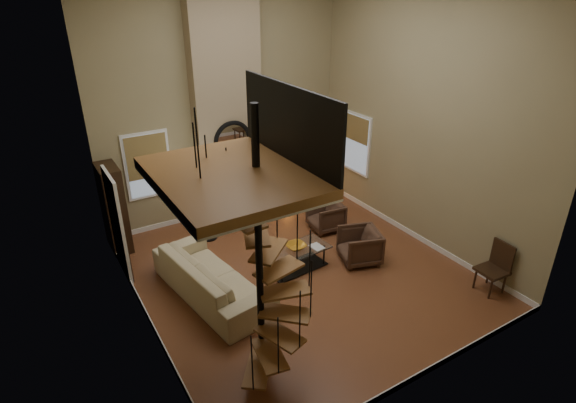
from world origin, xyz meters
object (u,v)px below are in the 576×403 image
floor_lamp (205,181)px  side_chair (496,266)px  accent_lamp (288,192)px  armchair_far (363,246)px  sofa (211,277)px  armchair_near (328,215)px  hutch (114,208)px  coffee_table (297,257)px

floor_lamp → side_chair: bearing=-50.1°
accent_lamp → armchair_far: bearing=-93.5°
sofa → armchair_near: 3.44m
accent_lamp → armchair_near: bearing=-90.4°
sofa → side_chair: size_ratio=2.67×
armchair_near → floor_lamp: bearing=-105.4°
armchair_near → side_chair: bearing=26.7°
hutch → floor_lamp: bearing=-20.1°
floor_lamp → side_chair: size_ratio=1.69×
armchair_far → coffee_table: bearing=-89.5°
armchair_near → accent_lamp: size_ratio=1.34×
hutch → side_chair: 7.69m
accent_lamp → side_chair: size_ratio=0.54×
hutch → armchair_far: bearing=-37.2°
armchair_near → hutch: bearing=-104.5°
sofa → accent_lamp: bearing=-59.3°
sofa → armchair_near: bearing=-83.0°
hutch → coffee_table: hutch is taller
hutch → accent_lamp: bearing=1.2°
hutch → armchair_near: 4.72m
hutch → floor_lamp: (1.81, -0.66, 0.46)m
hutch → side_chair: hutch is taller
armchair_near → floor_lamp: 2.95m
armchair_far → floor_lamp: size_ratio=0.46×
floor_lamp → accent_lamp: bearing=16.3°
accent_lamp → side_chair: bearing=-76.8°
side_chair → armchair_near: bearing=109.8°
coffee_table → side_chair: 3.74m
floor_lamp → armchair_near: bearing=-22.3°
floor_lamp → side_chair: (3.82, -4.56, -0.89)m
hutch → side_chair: (5.63, -5.23, -0.42)m
armchair_far → hutch: bearing=-108.2°
armchair_far → accent_lamp: bearing=-164.4°
hutch → accent_lamp: (4.37, 0.09, -0.70)m
hutch → armchair_far: (4.18, -3.17, -0.60)m
side_chair → armchair_far: bearing=125.2°
armchair_near → side_chair: (1.26, -3.52, 0.17)m
coffee_table → side_chair: (2.77, -2.50, 0.24)m
coffee_table → accent_lamp: 3.20m
armchair_near → armchair_far: 1.48m
hutch → sofa: bearing=-68.3°
hutch → armchair_far: size_ratio=2.40×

